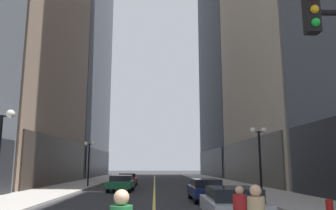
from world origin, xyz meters
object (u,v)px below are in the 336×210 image
at_px(car_silver, 232,204).
at_px(street_lamp_right_mid, 259,147).
at_px(car_navy, 205,189).
at_px(street_lamp_left_near, 0,138).
at_px(car_maroon, 128,179).
at_px(street_lamp_left_far, 89,154).
at_px(fire_hydrant_right, 330,210).
at_px(car_green, 121,183).

height_order(car_silver, street_lamp_right_mid, street_lamp_right_mid).
height_order(car_navy, street_lamp_left_near, street_lamp_left_near).
height_order(car_maroon, street_lamp_left_far, street_lamp_left_far).
distance_m(car_silver, fire_hydrant_right, 4.03).
relative_size(street_lamp_left_near, fire_hydrant_right, 5.54).
height_order(street_lamp_left_far, street_lamp_right_mid, same).
distance_m(car_green, car_maroon, 7.22).
bearing_deg(car_navy, fire_hydrant_right, -62.34).
distance_m(car_silver, car_navy, 7.79).
height_order(car_maroon, fire_hydrant_right, car_maroon).
relative_size(street_lamp_left_near, street_lamp_right_mid, 1.00).
bearing_deg(fire_hydrant_right, street_lamp_left_far, 124.10).
height_order(street_lamp_left_near, street_lamp_left_far, same).
distance_m(car_silver, street_lamp_right_mid, 8.54).
relative_size(car_green, car_maroon, 0.95).
xyz_separation_m(car_navy, car_green, (-5.85, 7.86, 0.00)).
distance_m(car_navy, fire_hydrant_right, 8.20).
height_order(street_lamp_left_far, fire_hydrant_right, street_lamp_left_far).
distance_m(car_green, street_lamp_left_far, 6.34).
bearing_deg(car_maroon, street_lamp_left_near, -99.43).
bearing_deg(street_lamp_left_far, car_green, -51.15).
height_order(car_green, fire_hydrant_right, car_green).
bearing_deg(car_silver, street_lamp_right_mid, 64.74).
relative_size(car_green, street_lamp_left_far, 0.93).
bearing_deg(street_lamp_left_near, car_navy, 34.51).
xyz_separation_m(car_silver, car_green, (-5.68, 15.65, -0.00)).
height_order(car_silver, car_navy, same).
bearing_deg(street_lamp_right_mid, fire_hydrant_right, -85.82).
distance_m(car_maroon, street_lamp_left_near, 22.05).
xyz_separation_m(car_silver, street_lamp_left_near, (-9.32, 1.26, 2.54)).
relative_size(car_maroon, street_lamp_left_near, 0.98).
distance_m(car_navy, street_lamp_left_near, 11.80).
bearing_deg(car_silver, street_lamp_left_near, 172.32).
relative_size(car_silver, street_lamp_left_near, 1.00).
height_order(car_navy, street_lamp_right_mid, street_lamp_right_mid).
xyz_separation_m(street_lamp_right_mid, fire_hydrant_right, (0.50, -6.84, -2.86)).
distance_m(street_lamp_left_near, fire_hydrant_right, 13.62).
bearing_deg(car_maroon, fire_hydrant_right, -66.50).
xyz_separation_m(car_navy, street_lamp_left_far, (-9.50, 12.38, 2.54)).
bearing_deg(fire_hydrant_right, street_lamp_right_mid, 94.18).
bearing_deg(fire_hydrant_right, street_lamp_left_near, 176.88).
bearing_deg(car_silver, car_maroon, 104.07).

